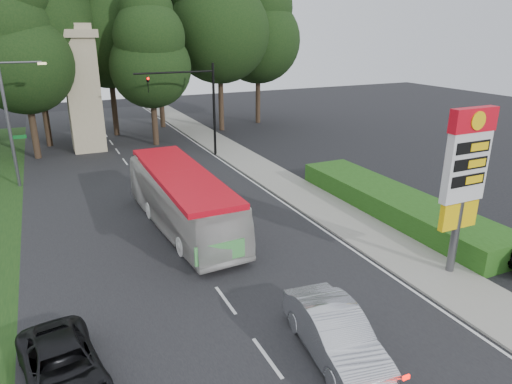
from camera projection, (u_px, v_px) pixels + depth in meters
name	position (u px, v px, depth m)	size (l,w,h in m)	color
ground	(275.00, 369.00, 13.58)	(120.00, 120.00, 0.00)	black
road_surface	(169.00, 223.00, 23.82)	(14.00, 80.00, 0.02)	black
sidewalk_right	(309.00, 198.00, 27.20)	(3.00, 80.00, 0.12)	gray
hedge	(395.00, 204.00, 24.80)	(3.00, 14.00, 1.20)	#1F4A13
gas_station_pylon	(466.00, 170.00, 17.47)	(2.10, 0.45, 6.85)	#59595E
traffic_signal_mast	(197.00, 98.00, 34.77)	(6.10, 0.35, 7.20)	black
streetlight_signs	(11.00, 118.00, 28.09)	(2.75, 0.98, 8.00)	#59595E
monument	(83.00, 88.00, 36.68)	(3.00, 3.00, 10.05)	tan
tree_center_right	(104.00, 12.00, 40.16)	(9.24, 9.24, 18.15)	#2D2116
tree_east_near	(156.00, 29.00, 44.31)	(8.12, 8.12, 15.95)	#2D2116
tree_east_mid	(219.00, 9.00, 42.34)	(9.52, 9.52, 18.70)	#2D2116
tree_far_east	(258.00, 22.00, 46.38)	(8.68, 8.68, 17.05)	#2D2116
tree_monument_left	(19.00, 43.00, 33.03)	(7.28, 7.28, 14.30)	#2D2116
tree_monument_right	(149.00, 50.00, 37.47)	(6.72, 6.72, 13.20)	#2D2116
transit_bus	(182.00, 201.00, 22.72)	(2.51, 10.74, 2.99)	silver
sedan_silver	(335.00, 334.00, 13.90)	(1.65, 4.75, 1.56)	#B4B5BC
suv_charcoal	(62.00, 367.00, 12.78)	(2.02, 4.39, 1.22)	black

